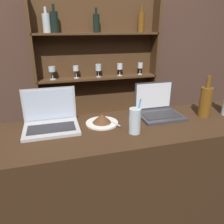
{
  "coord_description": "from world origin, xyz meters",
  "views": [
    {
      "loc": [
        -0.35,
        -0.9,
        1.54
      ],
      "look_at": [
        -0.02,
        0.3,
        1.05
      ],
      "focal_mm": 35.0,
      "sensor_mm": 36.0,
      "label": 1
    }
  ],
  "objects_px": {
    "laptop_near": "(51,120)",
    "laptop_far": "(158,109)",
    "cake_plate": "(102,120)",
    "water_glass": "(135,121)",
    "wine_bottle_amber": "(205,101)"
  },
  "relations": [
    {
      "from": "laptop_near",
      "to": "laptop_far",
      "type": "bearing_deg",
      "value": 0.86
    },
    {
      "from": "laptop_far",
      "to": "cake_plate",
      "type": "bearing_deg",
      "value": -174.21
    },
    {
      "from": "laptop_far",
      "to": "water_glass",
      "type": "distance_m",
      "value": 0.34
    },
    {
      "from": "laptop_far",
      "to": "cake_plate",
      "type": "distance_m",
      "value": 0.42
    },
    {
      "from": "water_glass",
      "to": "wine_bottle_amber",
      "type": "distance_m",
      "value": 0.57
    },
    {
      "from": "water_glass",
      "to": "wine_bottle_amber",
      "type": "relative_size",
      "value": 0.73
    },
    {
      "from": "laptop_near",
      "to": "cake_plate",
      "type": "height_order",
      "value": "laptop_near"
    },
    {
      "from": "laptop_far",
      "to": "wine_bottle_amber",
      "type": "bearing_deg",
      "value": -19.65
    },
    {
      "from": "laptop_near",
      "to": "laptop_far",
      "type": "relative_size",
      "value": 1.13
    },
    {
      "from": "water_glass",
      "to": "wine_bottle_amber",
      "type": "xyz_separation_m",
      "value": [
        0.56,
        0.11,
        0.03
      ]
    },
    {
      "from": "laptop_far",
      "to": "cake_plate",
      "type": "xyz_separation_m",
      "value": [
        -0.42,
        -0.04,
        -0.02
      ]
    },
    {
      "from": "laptop_near",
      "to": "wine_bottle_amber",
      "type": "height_order",
      "value": "wine_bottle_amber"
    },
    {
      "from": "cake_plate",
      "to": "wine_bottle_amber",
      "type": "relative_size",
      "value": 0.73
    },
    {
      "from": "laptop_near",
      "to": "wine_bottle_amber",
      "type": "bearing_deg",
      "value": -5.31
    },
    {
      "from": "laptop_far",
      "to": "water_glass",
      "type": "relative_size",
      "value": 1.4
    }
  ]
}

